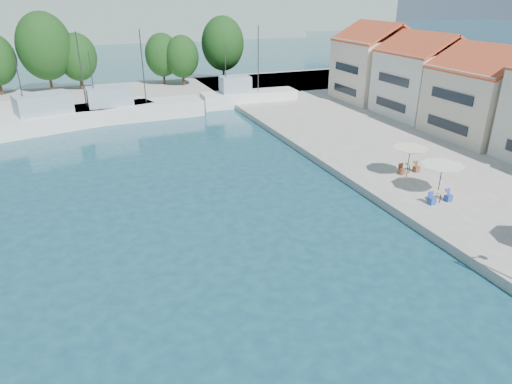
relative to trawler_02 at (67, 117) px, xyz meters
name	(u,v)px	position (x,y,z in m)	size (l,w,h in m)	color
quay_right	(487,150)	(35.61, -23.70, -0.77)	(32.00, 92.00, 0.60)	gray
quay_far	(110,96)	(5.61, 13.30, -0.77)	(90.00, 16.00, 0.60)	gray
hill_east	(211,13)	(53.61, 126.30, 4.93)	(140.00, 40.00, 12.00)	gray
building_04	(488,90)	(37.61, -20.70, 3.95)	(9.00, 8.80, 9.20)	beige
building_05	(424,73)	(37.61, -11.70, 4.19)	(8.40, 8.80, 9.70)	white
building_06	(376,61)	(37.61, -2.70, 4.43)	(9.00, 8.80, 10.20)	beige
trawler_02	(67,117)	(0.00, 0.00, 0.00)	(18.37, 9.22, 10.20)	white
trawler_03	(129,110)	(6.72, 0.76, 0.00)	(16.10, 4.68, 10.20)	silver
trawler_04	(247,97)	(21.76, 2.25, 0.00)	(12.44, 3.71, 10.20)	white
tree_04	(44,46)	(-1.78, 17.55, 5.71)	(7.23, 7.23, 10.70)	#3F2B19
tree_05	(77,57)	(2.20, 18.02, 4.05)	(5.29, 5.29, 7.83)	#3F2B19
tree_06	(162,55)	(14.07, 17.67, 3.85)	(5.06, 5.06, 7.49)	#3F2B19
tree_07	(182,57)	(16.61, 15.70, 3.72)	(4.90, 4.90, 7.26)	#3F2B19
tree_08	(223,44)	(23.56, 17.66, 5.13)	(6.55, 6.55, 9.70)	#3F2B19
umbrella_white	(442,168)	(23.78, -30.53, 1.47)	(2.93, 2.93, 2.19)	black
umbrella_cream	(410,151)	(23.82, -27.10, 1.63)	(2.64, 2.64, 2.35)	black
cafe_table_02	(440,199)	(22.92, -31.68, -0.18)	(1.82, 0.70, 0.76)	black
cafe_table_03	(409,170)	(24.54, -26.47, -0.18)	(1.82, 0.70, 0.76)	black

